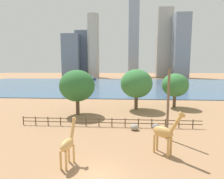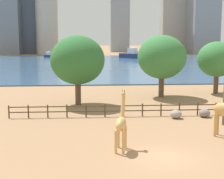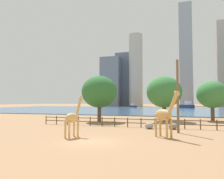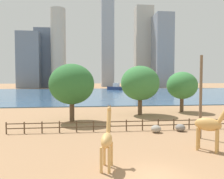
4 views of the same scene
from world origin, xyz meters
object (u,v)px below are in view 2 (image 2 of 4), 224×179
Objects in this scene: tree_left_large at (217,59)px; tree_center_broad at (78,60)px; tree_right_tall at (162,57)px; boat_ferry at (50,55)px; giraffe_companion at (121,123)px; boat_sailboat at (131,55)px; boulder_by_pole at (205,113)px; boulder_near_fence at (176,114)px.

tree_left_large is 20.52m from tree_center_broad.
boat_ferry is at bearing 105.92° from tree_right_tall.
giraffe_companion is at bearing -109.15° from tree_right_tall.
giraffe_companion is 22.75m from tree_right_tall.
giraffe_companion is 101.09m from boat_sailboat.
tree_right_tall is at bearing -164.33° from tree_left_large.
boat_sailboat is at bearing 5.85° from giraffe_companion.
boat_sailboat is (29.70, -5.78, 0.48)m from boat_ferry.
tree_left_large is (15.73, 23.60, 2.87)m from giraffe_companion.
tree_center_broad reaches higher than giraffe_companion.
tree_left_large is 0.89× the size of tree_right_tall.
boat_ferry is (-16.81, 106.04, -0.99)m from giraffe_companion.
boat_sailboat is (5.51, 79.00, -3.86)m from tree_right_tall.
tree_center_broad is at bearing 151.06° from boulder_by_pole.
boat_sailboat is at bearing 86.01° from tree_right_tall.
boulder_by_pole is at bearing -80.71° from tree_right_tall.
tree_center_broad is 90.55m from boat_ferry.
tree_left_large is 0.89× the size of boat_sailboat.
boulder_near_fence is (6.32, 9.15, -1.54)m from giraffe_companion.
boulder_by_pole is 12.91m from tree_right_tall.
tree_right_tall reaches higher than tree_left_large.
boat_sailboat reaches higher than boat_ferry.
tree_center_broad is 1.65× the size of boat_ferry.
tree_center_broad is at bearing -156.77° from tree_right_tall.
giraffe_companion is at bearing 130.85° from boat_sailboat.
tree_right_tall is 88.27m from boat_ferry.
boat_ferry is 0.60× the size of boat_sailboat.
boulder_near_fence is 17.80m from tree_left_large.
tree_right_tall reaches higher than tree_center_broad.
tree_right_tall reaches higher than giraffe_companion.
giraffe_companion is 107.37m from boat_ferry.
boulder_near_fence is at bearing -95.03° from tree_right_tall.
tree_center_broad reaches higher than boat_sailboat.
tree_center_broad reaches higher than boulder_by_pole.
tree_center_broad is at bearing 127.07° from boat_sailboat.
boat_ferry is at bearing 103.42° from boulder_near_fence.
boat_ferry is at bearing 111.54° from tree_left_large.
boulder_near_fence is at bearing -31.70° from boat_ferry.
tree_left_large reaches higher than boat_ferry.
tree_left_large is at bearing 140.30° from boat_sailboat.
boat_sailboat reaches higher than giraffe_companion.
boat_sailboat is at bearing 33.86° from boat_ferry.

